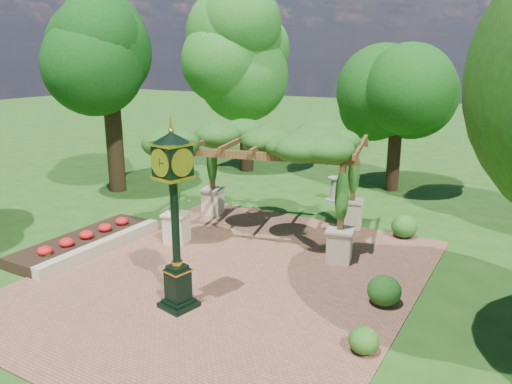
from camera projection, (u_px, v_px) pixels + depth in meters
The scene contains 13 objects.
ground at pixel (210, 291), 13.55m from camera, with size 120.00×120.00×0.00m, color #1E4714.
brick_plaza at pixel (230, 277), 14.38m from camera, with size 10.00×12.00×0.04m, color brown.
border_wall at pixel (102, 247), 16.14m from camera, with size 0.35×5.00×0.40m, color #C6B793.
flower_bed at pixel (83, 242), 16.58m from camera, with size 1.50×5.00×0.36m, color red.
pedestal_clock at pixel (174, 206), 11.92m from camera, with size 1.06×1.06×4.55m.
pergola at pixel (268, 144), 16.85m from camera, with size 7.10×5.31×4.00m.
sundial at pixel (334, 191), 21.71m from camera, with size 0.74×0.74×1.09m.
shrub_front at pixel (364, 340), 10.61m from camera, with size 0.66×0.66×0.59m, color #295819.
shrub_mid at pixel (384, 291), 12.64m from camera, with size 0.86×0.86×0.78m, color #1E4D15.
shrub_back at pixel (404, 226), 17.34m from camera, with size 0.89×0.89×0.80m, color #25601B.
tree_west_near at pixel (107, 41), 21.77m from camera, with size 4.09×4.09×9.90m.
tree_west_far at pixel (246, 54), 26.03m from camera, with size 4.72×4.72×9.09m.
tree_north at pixel (399, 86), 22.35m from camera, with size 3.99×3.99×7.07m.
Camera 1 is at (7.29, -10.04, 6.21)m, focal length 35.00 mm.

